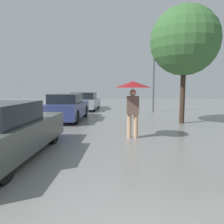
# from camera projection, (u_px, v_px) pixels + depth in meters

# --- Properties ---
(pedestrian) EXTENTS (1.17, 1.17, 1.86)m
(pedestrian) POSITION_uv_depth(u_px,v_px,m) (133.00, 91.00, 7.03)
(pedestrian) COLOR tan
(pedestrian) RESTS_ON ground_plane
(parked_car_middle) EXTENTS (1.66, 3.93, 1.33)m
(parked_car_middle) POSITION_uv_depth(u_px,v_px,m) (67.00, 108.00, 11.11)
(parked_car_middle) COLOR navy
(parked_car_middle) RESTS_ON ground_plane
(parked_car_farthest) EXTENTS (1.90, 4.37, 1.28)m
(parked_car_farthest) POSITION_uv_depth(u_px,v_px,m) (85.00, 101.00, 16.30)
(parked_car_farthest) COLOR #9EA3A8
(parked_car_farthest) RESTS_ON ground_plane
(tree) EXTENTS (3.05, 3.05, 5.24)m
(tree) POSITION_uv_depth(u_px,v_px,m) (185.00, 41.00, 9.69)
(tree) COLOR #38281E
(tree) RESTS_ON ground_plane
(street_lamp) EXTENTS (0.31, 0.31, 4.22)m
(street_lamp) POSITION_uv_depth(u_px,v_px,m) (154.00, 71.00, 14.39)
(street_lamp) COLOR #515456
(street_lamp) RESTS_ON ground_plane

